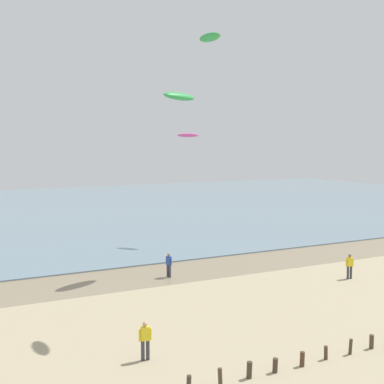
{
  "coord_description": "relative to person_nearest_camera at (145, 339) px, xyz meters",
  "views": [
    {
      "loc": [
        -7.48,
        -11.56,
        9.32
      ],
      "look_at": [
        3.93,
        10.97,
        6.9
      ],
      "focal_mm": 48.36,
      "sensor_mm": 36.0,
      "label": 1
    }
  ],
  "objects": [
    {
      "name": "wet_sand_strip",
      "position": [
        -0.4,
        13.06,
        -0.91
      ],
      "size": [
        120.0,
        5.73,
        0.01
      ],
      "primitive_type": "cube",
      "color": "#84755B",
      "rests_on": "ground"
    },
    {
      "name": "groyne_mid",
      "position": [
        8.53,
        -3.47,
        -0.59
      ],
      "size": [
        17.31,
        0.32,
        0.73
      ],
      "color": "#3F362B",
      "rests_on": "ground"
    },
    {
      "name": "person_nearest_camera",
      "position": [
        0.0,
        0.0,
        0.0
      ],
      "size": [
        0.56,
        0.28,
        1.71
      ],
      "color": "#383842",
      "rests_on": "ground"
    },
    {
      "name": "person_mid_beach",
      "position": [
        6.54,
        12.03,
        0.0
      ],
      "size": [
        0.32,
        0.55,
        1.71
      ],
      "color": "#383842",
      "rests_on": "ground"
    },
    {
      "name": "person_left_flank",
      "position": [
        17.45,
        6.1,
        0.0
      ],
      "size": [
        0.54,
        0.33,
        1.71
      ],
      "color": "#383842",
      "rests_on": "ground"
    },
    {
      "name": "kite_aloft_2",
      "position": [
        13.22,
        22.48,
        9.05
      ],
      "size": [
        1.92,
        2.06,
        0.46
      ],
      "primitive_type": "ellipsoid",
      "rotation": [
        0.19,
        0.0,
        2.29
      ],
      "color": "#E54C99"
    },
    {
      "name": "kite_aloft_5",
      "position": [
        5.38,
        4.14,
        13.86
      ],
      "size": [
        0.75,
        1.9,
        0.51
      ],
      "primitive_type": "ellipsoid",
      "rotation": [
        0.4,
        0.0,
        1.62
      ],
      "color": "green"
    },
    {
      "name": "kite_aloft_6",
      "position": [
        8.04,
        13.44,
        11.65
      ],
      "size": [
        3.49,
        2.56,
        0.8
      ],
      "primitive_type": "ellipsoid",
      "rotation": [
        -0.28,
        0.0,
        3.62
      ],
      "color": "green"
    }
  ]
}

